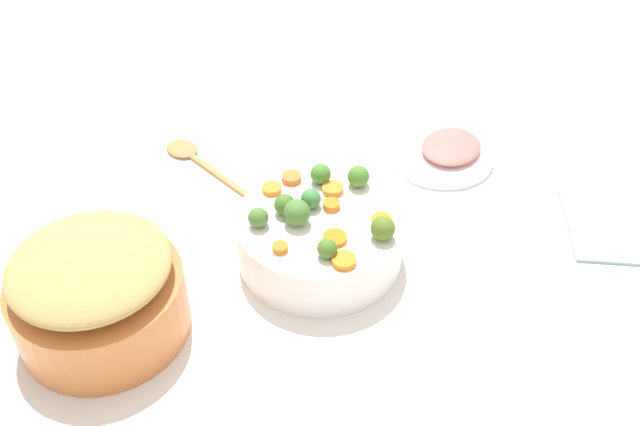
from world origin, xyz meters
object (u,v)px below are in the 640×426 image
(ham_plate, at_px, (441,156))
(serving_bowl_carrots, at_px, (320,237))
(metal_pot, at_px, (101,304))
(wooden_spoon, at_px, (192,156))

(ham_plate, bearing_deg, serving_bowl_carrots, 143.04)
(serving_bowl_carrots, relative_size, ham_plate, 1.33)
(ham_plate, bearing_deg, metal_pot, 131.28)
(serving_bowl_carrots, relative_size, wooden_spoon, 1.27)
(metal_pot, distance_m, wooden_spoon, 0.44)
(serving_bowl_carrots, xyz_separation_m, ham_plate, (0.30, -0.22, -0.04))
(metal_pot, bearing_deg, serving_bowl_carrots, -60.73)
(metal_pot, bearing_deg, wooden_spoon, -5.24)
(serving_bowl_carrots, height_order, metal_pot, metal_pot)
(serving_bowl_carrots, height_order, wooden_spoon, serving_bowl_carrots)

